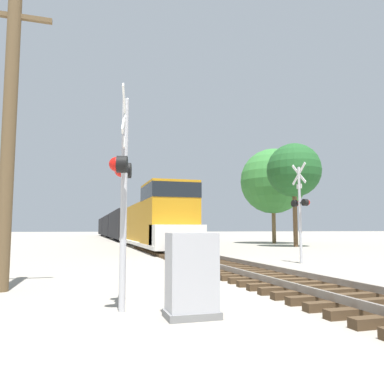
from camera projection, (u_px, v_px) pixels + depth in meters
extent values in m
plane|color=gray|center=(278.00, 283.00, 10.13)|extent=(400.00, 400.00, 0.00)
cube|color=#42301E|center=(366.00, 304.00, 6.99)|extent=(2.60, 0.22, 0.16)
cube|color=#42301E|center=(344.00, 298.00, 7.56)|extent=(2.60, 0.22, 0.16)
cube|color=#42301E|center=(326.00, 293.00, 8.14)|extent=(2.60, 0.22, 0.16)
cube|color=#42301E|center=(310.00, 289.00, 8.71)|extent=(2.60, 0.22, 0.16)
cube|color=#42301E|center=(296.00, 285.00, 9.28)|extent=(2.60, 0.22, 0.16)
cube|color=#42301E|center=(283.00, 282.00, 9.85)|extent=(2.60, 0.22, 0.16)
cube|color=#42301E|center=(272.00, 279.00, 10.43)|extent=(2.60, 0.22, 0.16)
cube|color=#42301E|center=(262.00, 276.00, 11.00)|extent=(2.60, 0.22, 0.16)
cube|color=#42301E|center=(253.00, 274.00, 11.57)|extent=(2.60, 0.22, 0.16)
cube|color=#42301E|center=(245.00, 272.00, 12.15)|extent=(2.60, 0.22, 0.16)
cube|color=#42301E|center=(238.00, 270.00, 12.72)|extent=(2.60, 0.22, 0.16)
cube|color=#42301E|center=(231.00, 268.00, 13.29)|extent=(2.60, 0.22, 0.16)
cube|color=#42301E|center=(225.00, 267.00, 13.86)|extent=(2.60, 0.22, 0.16)
cube|color=#42301E|center=(219.00, 265.00, 14.44)|extent=(2.60, 0.22, 0.16)
cube|color=#42301E|center=(214.00, 264.00, 15.01)|extent=(2.60, 0.22, 0.16)
cube|color=#42301E|center=(209.00, 262.00, 15.58)|extent=(2.60, 0.22, 0.16)
cube|color=#42301E|center=(205.00, 261.00, 16.15)|extent=(2.60, 0.22, 0.16)
cube|color=#42301E|center=(201.00, 260.00, 16.73)|extent=(2.60, 0.22, 0.16)
cube|color=#42301E|center=(197.00, 259.00, 17.30)|extent=(2.60, 0.22, 0.16)
cube|color=#42301E|center=(193.00, 258.00, 17.87)|extent=(2.60, 0.22, 0.16)
cube|color=#42301E|center=(189.00, 257.00, 18.45)|extent=(2.60, 0.22, 0.16)
cube|color=#42301E|center=(186.00, 256.00, 19.02)|extent=(2.60, 0.22, 0.16)
cube|color=#42301E|center=(183.00, 256.00, 19.59)|extent=(2.60, 0.22, 0.16)
cube|color=#42301E|center=(180.00, 255.00, 20.16)|extent=(2.60, 0.22, 0.16)
cube|color=#42301E|center=(178.00, 254.00, 20.74)|extent=(2.60, 0.22, 0.16)
cube|color=#42301E|center=(175.00, 253.00, 21.31)|extent=(2.60, 0.22, 0.16)
cube|color=#42301E|center=(173.00, 253.00, 21.88)|extent=(2.60, 0.22, 0.16)
cube|color=#42301E|center=(170.00, 252.00, 22.46)|extent=(2.60, 0.22, 0.16)
cube|color=#42301E|center=(168.00, 252.00, 23.03)|extent=(2.60, 0.22, 0.16)
cube|color=#42301E|center=(166.00, 251.00, 23.60)|extent=(2.60, 0.22, 0.16)
cube|color=#42301E|center=(164.00, 251.00, 24.17)|extent=(2.60, 0.22, 0.16)
cube|color=#42301E|center=(162.00, 250.00, 24.75)|extent=(2.60, 0.22, 0.16)
cube|color=#42301E|center=(160.00, 250.00, 25.32)|extent=(2.60, 0.22, 0.16)
cube|color=#42301E|center=(158.00, 249.00, 25.89)|extent=(2.60, 0.22, 0.16)
cube|color=#42301E|center=(157.00, 249.00, 26.47)|extent=(2.60, 0.22, 0.16)
cube|color=#42301E|center=(155.00, 248.00, 27.04)|extent=(2.60, 0.22, 0.16)
cube|color=#42301E|center=(154.00, 248.00, 27.61)|extent=(2.60, 0.22, 0.16)
cube|color=#42301E|center=(152.00, 248.00, 28.18)|extent=(2.60, 0.22, 0.16)
cube|color=#42301E|center=(151.00, 247.00, 28.76)|extent=(2.60, 0.22, 0.16)
cube|color=slate|center=(253.00, 276.00, 9.95)|extent=(0.07, 160.00, 0.15)
cube|color=slate|center=(301.00, 274.00, 10.36)|extent=(0.07, 160.00, 0.15)
cube|color=#B77A14|center=(144.00, 224.00, 32.15)|extent=(2.44, 13.59, 3.12)
cube|color=#B77A14|center=(169.00, 215.00, 23.11)|extent=(2.87, 4.27, 3.99)
cube|color=black|center=(169.00, 193.00, 23.25)|extent=(2.90, 4.31, 0.88)
cube|color=white|center=(177.00, 237.00, 20.94)|extent=(2.87, 1.94, 1.40)
cube|color=white|center=(150.00, 242.00, 29.23)|extent=(2.92, 19.03, 0.24)
cube|color=black|center=(168.00, 245.00, 23.21)|extent=(1.58, 2.20, 1.00)
cube|color=black|center=(138.00, 239.00, 35.26)|extent=(1.58, 2.20, 1.00)
cube|color=black|center=(124.00, 225.00, 47.99)|extent=(2.72, 15.72, 3.43)
cube|color=black|center=(128.00, 238.00, 42.96)|extent=(1.58, 2.20, 0.90)
cube|color=black|center=(120.00, 236.00, 52.72)|extent=(1.58, 2.20, 0.90)
cube|color=black|center=(113.00, 226.00, 64.84)|extent=(2.72, 15.72, 3.43)
cube|color=black|center=(115.00, 235.00, 59.81)|extent=(1.58, 2.20, 0.90)
cube|color=black|center=(110.00, 235.00, 69.56)|extent=(1.58, 2.20, 0.90)
cube|color=black|center=(106.00, 226.00, 81.69)|extent=(2.72, 15.72, 3.43)
cube|color=black|center=(108.00, 234.00, 76.66)|extent=(1.58, 2.20, 0.90)
cube|color=black|center=(105.00, 233.00, 86.41)|extent=(1.58, 2.20, 0.90)
cylinder|color=#B7B7BC|center=(124.00, 203.00, 6.85)|extent=(0.12, 0.12, 3.90)
cube|color=white|center=(125.00, 115.00, 7.01)|extent=(0.23, 0.91, 0.93)
cube|color=white|center=(125.00, 115.00, 7.01)|extent=(0.23, 0.91, 0.93)
cube|color=black|center=(124.00, 168.00, 6.91)|extent=(0.25, 0.85, 0.06)
cylinder|color=black|center=(126.00, 171.00, 7.26)|extent=(0.24, 0.33, 0.30)
sphere|color=red|center=(121.00, 170.00, 7.25)|extent=(0.26, 0.26, 0.26)
cylinder|color=black|center=(122.00, 164.00, 6.56)|extent=(0.24, 0.33, 0.30)
sphere|color=red|center=(116.00, 164.00, 6.56)|extent=(0.26, 0.26, 0.26)
cube|color=white|center=(125.00, 144.00, 6.95)|extent=(0.10, 0.32, 0.20)
cylinder|color=#B7B7BC|center=(300.00, 215.00, 16.21)|extent=(0.12, 0.12, 4.18)
cube|color=white|center=(299.00, 174.00, 16.39)|extent=(0.13, 0.92, 0.93)
cube|color=white|center=(299.00, 174.00, 16.39)|extent=(0.13, 0.92, 0.93)
cube|color=black|center=(300.00, 203.00, 16.26)|extent=(0.16, 0.86, 0.06)
cylinder|color=black|center=(305.00, 202.00, 15.94)|extent=(0.21, 0.32, 0.30)
sphere|color=red|center=(307.00, 202.00, 15.98)|extent=(0.26, 0.26, 0.26)
cylinder|color=black|center=(295.00, 203.00, 16.58)|extent=(0.21, 0.32, 0.30)
sphere|color=red|center=(296.00, 203.00, 16.62)|extent=(0.26, 0.26, 0.26)
cube|color=white|center=(299.00, 186.00, 16.33)|extent=(0.07, 0.32, 0.20)
cube|color=slate|center=(192.00, 314.00, 6.21)|extent=(0.88, 0.62, 0.12)
cube|color=#ADADB2|center=(192.00, 271.00, 6.28)|extent=(0.80, 0.56, 1.28)
cylinder|color=brown|center=(9.00, 137.00, 9.18)|extent=(0.33, 0.33, 7.45)
cube|color=brown|center=(15.00, 16.00, 9.49)|extent=(1.80, 0.12, 0.12)
cylinder|color=brown|center=(295.00, 216.00, 31.28)|extent=(0.37, 0.37, 5.07)
sphere|color=#1E5123|center=(294.00, 170.00, 31.67)|extent=(4.55, 4.55, 4.55)
cylinder|color=brown|center=(274.00, 222.00, 38.49)|extent=(0.40, 0.40, 4.42)
sphere|color=#337533|center=(273.00, 181.00, 38.91)|extent=(6.75, 6.75, 6.75)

